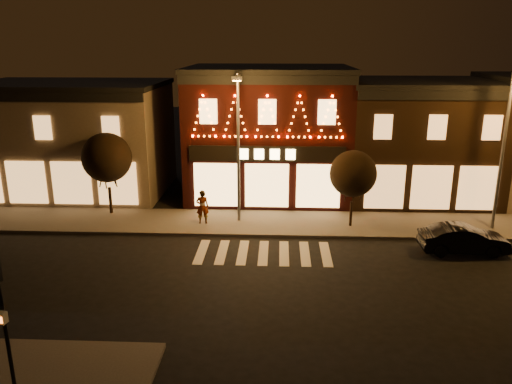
{
  "coord_description": "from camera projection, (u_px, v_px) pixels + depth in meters",
  "views": [
    {
      "loc": [
        0.69,
        -18.61,
        9.81
      ],
      "look_at": [
        -0.36,
        4.0,
        3.06
      ],
      "focal_mm": 35.61,
      "sensor_mm": 36.0,
      "label": 1
    }
  ],
  "objects": [
    {
      "name": "building_right_a",
      "position": [
        416.0,
        139.0,
        32.55
      ],
      "size": [
        9.2,
        8.28,
        7.5
      ],
      "color": "black",
      "rests_on": "ground"
    },
    {
      "name": "streetlamp_mid",
      "position": [
        238.0,
        138.0,
        26.94
      ],
      "size": [
        0.52,
        1.85,
        8.07
      ],
      "rotation": [
        0.0,
        0.0,
        -0.06
      ],
      "color": "#59595E",
      "rests_on": "sidewalk_far"
    },
    {
      "name": "building_pulp",
      "position": [
        269.0,
        132.0,
        32.84
      ],
      "size": [
        10.2,
        8.34,
        8.3
      ],
      "color": "black",
      "rests_on": "ground"
    },
    {
      "name": "pedestrian",
      "position": [
        202.0,
        207.0,
        27.78
      ],
      "size": [
        0.74,
        0.54,
        1.89
      ],
      "primitive_type": "imported",
      "rotation": [
        0.0,
        0.0,
        3.27
      ],
      "color": "gray",
      "rests_on": "sidewalk_far"
    },
    {
      "name": "building_left",
      "position": [
        72.0,
        138.0,
        33.58
      ],
      "size": [
        12.2,
        8.28,
        7.3
      ],
      "color": "#706150",
      "rests_on": "ground"
    },
    {
      "name": "dark_sedan",
      "position": [
        464.0,
        239.0,
        24.34
      ],
      "size": [
        4.17,
        1.52,
        1.37
      ],
      "primitive_type": "imported",
      "rotation": [
        0.0,
        0.0,
        1.59
      ],
      "color": "black",
      "rests_on": "ground"
    },
    {
      "name": "sidewalk_far",
      "position": [
        302.0,
        224.0,
        28.2
      ],
      "size": [
        44.0,
        4.0,
        0.15
      ],
      "primitive_type": "cube",
      "color": "#47423D",
      "rests_on": "ground"
    },
    {
      "name": "streetlamp_right",
      "position": [
        508.0,
        137.0,
        25.65
      ],
      "size": [
        0.74,
        1.96,
        8.56
      ],
      "rotation": [
        0.0,
        0.0,
        -0.21
      ],
      "color": "#59595E",
      "rests_on": "sidewalk_far"
    },
    {
      "name": "tree_left",
      "position": [
        107.0,
        158.0,
        28.79
      ],
      "size": [
        2.83,
        2.83,
        4.73
      ],
      "rotation": [
        0.0,
        0.0,
        0.01
      ],
      "color": "black",
      "rests_on": "sidewalk_far"
    },
    {
      "name": "ground",
      "position": [
        260.0,
        292.0,
        20.65
      ],
      "size": [
        120.0,
        120.0,
        0.0
      ],
      "primitive_type": "plane",
      "color": "black",
      "rests_on": "ground"
    },
    {
      "name": "tree_right",
      "position": [
        353.0,
        174.0,
        26.87
      ],
      "size": [
        2.49,
        2.49,
        4.16
      ],
      "rotation": [
        0.0,
        0.0,
        0.06
      ],
      "color": "black",
      "rests_on": "sidewalk_far"
    }
  ]
}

